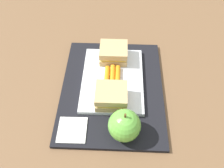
# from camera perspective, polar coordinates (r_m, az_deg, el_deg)

# --- Properties ---
(ground_plane) EXTENTS (2.40, 2.40, 0.00)m
(ground_plane) POSITION_cam_1_polar(r_m,az_deg,el_deg) (0.67, 0.04, -1.38)
(ground_plane) COLOR brown
(lunchbag_mat) EXTENTS (0.36, 0.28, 0.01)m
(lunchbag_mat) POSITION_cam_1_polar(r_m,az_deg,el_deg) (0.67, 0.04, -1.12)
(lunchbag_mat) COLOR black
(lunchbag_mat) RESTS_ON ground_plane
(food_tray) EXTENTS (0.23, 0.17, 0.01)m
(food_tray) POSITION_cam_1_polar(r_m,az_deg,el_deg) (0.68, 0.13, 1.13)
(food_tray) COLOR white
(food_tray) RESTS_ON lunchbag_mat
(sandwich_half_left) EXTENTS (0.07, 0.08, 0.04)m
(sandwich_half_left) POSITION_cam_1_polar(r_m,az_deg,el_deg) (0.71, 0.38, 7.45)
(sandwich_half_left) COLOR tan
(sandwich_half_left) RESTS_ON food_tray
(sandwich_half_right) EXTENTS (0.07, 0.08, 0.04)m
(sandwich_half_right) POSITION_cam_1_polar(r_m,az_deg,el_deg) (0.61, -0.15, -2.89)
(sandwich_half_right) COLOR tan
(sandwich_half_right) RESTS_ON food_tray
(carrot_sticks_bundle) EXTENTS (0.08, 0.04, 0.02)m
(carrot_sticks_bundle) POSITION_cam_1_polar(r_m,az_deg,el_deg) (0.67, 0.08, 1.76)
(carrot_sticks_bundle) COLOR orange
(carrot_sticks_bundle) RESTS_ON food_tray
(apple) EXTENTS (0.08, 0.08, 0.09)m
(apple) POSITION_cam_1_polar(r_m,az_deg,el_deg) (0.56, 2.98, -9.84)
(apple) COLOR #66B742
(apple) RESTS_ON lunchbag_mat
(paper_napkin) EXTENTS (0.07, 0.07, 0.00)m
(paper_napkin) POSITION_cam_1_polar(r_m,az_deg,el_deg) (0.60, -9.47, -10.74)
(paper_napkin) COLOR white
(paper_napkin) RESTS_ON lunchbag_mat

